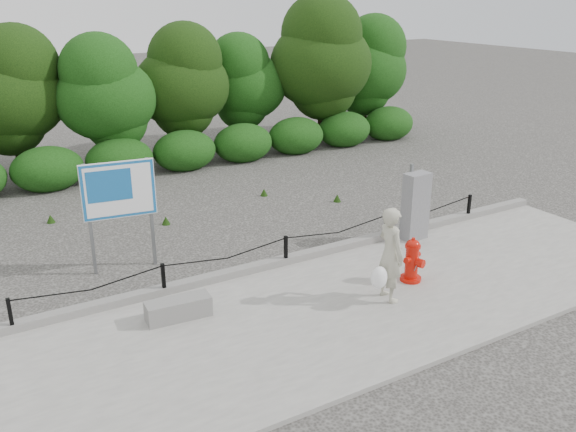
{
  "coord_description": "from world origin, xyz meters",
  "views": [
    {
      "loc": [
        -5.55,
        -9.42,
        5.14
      ],
      "look_at": [
        0.17,
        0.2,
        1.0
      ],
      "focal_mm": 38.0,
      "sensor_mm": 36.0,
      "label": 1
    }
  ],
  "objects_px": {
    "advertising_sign": "(119,195)",
    "pedestrian": "(390,256)",
    "utility_cabinet": "(415,206)",
    "concrete_block": "(178,309)",
    "fire_hydrant": "(412,260)"
  },
  "relations": [
    {
      "from": "fire_hydrant",
      "to": "utility_cabinet",
      "type": "height_order",
      "value": "utility_cabinet"
    },
    {
      "from": "concrete_block",
      "to": "utility_cabinet",
      "type": "bearing_deg",
      "value": 6.64
    },
    {
      "from": "pedestrian",
      "to": "utility_cabinet",
      "type": "xyz_separation_m",
      "value": [
        2.28,
        1.9,
        -0.09
      ]
    },
    {
      "from": "concrete_block",
      "to": "fire_hydrant",
      "type": "bearing_deg",
      "value": -11.96
    },
    {
      "from": "fire_hydrant",
      "to": "concrete_block",
      "type": "height_order",
      "value": "fire_hydrant"
    },
    {
      "from": "utility_cabinet",
      "to": "concrete_block",
      "type": "bearing_deg",
      "value": -176.81
    },
    {
      "from": "fire_hydrant",
      "to": "advertising_sign",
      "type": "height_order",
      "value": "advertising_sign"
    },
    {
      "from": "concrete_block",
      "to": "advertising_sign",
      "type": "distance_m",
      "value": 2.78
    },
    {
      "from": "fire_hydrant",
      "to": "utility_cabinet",
      "type": "distance_m",
      "value": 2.14
    },
    {
      "from": "advertising_sign",
      "to": "concrete_block",
      "type": "bearing_deg",
      "value": -78.74
    },
    {
      "from": "concrete_block",
      "to": "advertising_sign",
      "type": "xyz_separation_m",
      "value": [
        -0.15,
        2.45,
        1.3
      ]
    },
    {
      "from": "fire_hydrant",
      "to": "utility_cabinet",
      "type": "xyz_separation_m",
      "value": [
        1.44,
        1.55,
        0.33
      ]
    },
    {
      "from": "utility_cabinet",
      "to": "pedestrian",
      "type": "bearing_deg",
      "value": -143.71
    },
    {
      "from": "advertising_sign",
      "to": "pedestrian",
      "type": "bearing_deg",
      "value": -38.61
    },
    {
      "from": "utility_cabinet",
      "to": "advertising_sign",
      "type": "distance_m",
      "value": 6.13
    }
  ]
}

